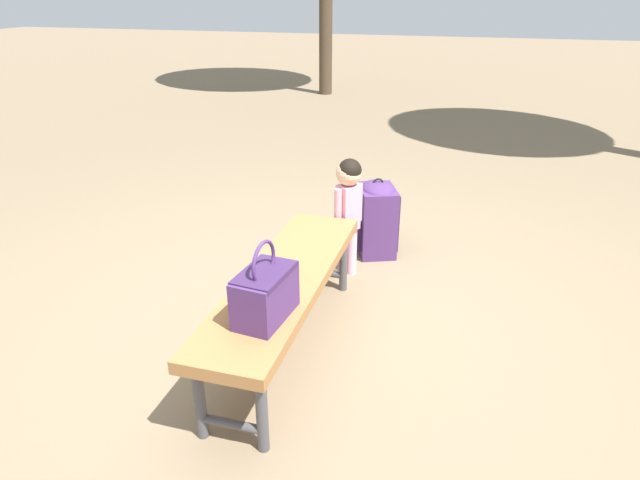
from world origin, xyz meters
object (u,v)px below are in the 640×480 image
at_px(park_bench, 285,284).
at_px(handbag, 265,292).
at_px(backpack_large, 376,216).
at_px(child_standing, 348,200).

distance_m(park_bench, handbag, 0.44).
bearing_deg(backpack_large, park_bench, 170.10).
height_order(park_bench, handbag, handbag).
relative_size(park_bench, child_standing, 1.98).
relative_size(handbag, backpack_large, 0.65).
bearing_deg(handbag, backpack_large, -5.87).
bearing_deg(handbag, child_standing, -2.73).
xyz_separation_m(park_bench, handbag, (-0.39, -0.05, 0.18)).
bearing_deg(backpack_large, child_standing, 164.48).
height_order(park_bench, child_standing, child_standing).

